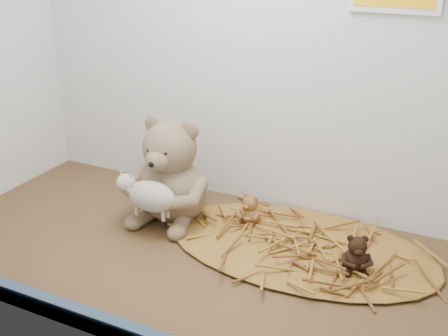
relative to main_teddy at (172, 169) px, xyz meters
The scene contains 7 objects.
alcove_shell 35.09cm from the main_teddy, 15.71° to the right, with size 120.40×60.20×90.40cm.
front_rail 44.77cm from the main_teddy, 72.60° to the right, with size 119.28×2.20×3.60cm, color #364E68.
straw_bed 33.77cm from the main_teddy, ahead, with size 60.73×35.26×1.18cm, color brown.
main_teddy is the anchor object (origin of this frame).
toy_lamb 9.53cm from the main_teddy, 90.00° to the right, with size 15.05×9.19×9.73cm, color #B5AEA3, non-canonical shape.
mini_teddy_tan 20.23cm from the main_teddy, 12.81° to the left, with size 5.79×6.12×7.19cm, color olive, non-canonical shape.
mini_teddy_brown 45.80cm from the main_teddy, ahead, with size 6.27×6.62×7.78cm, color black, non-canonical shape.
Camera 1 is at (50.27, -89.27, 63.87)cm, focal length 45.00 mm.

